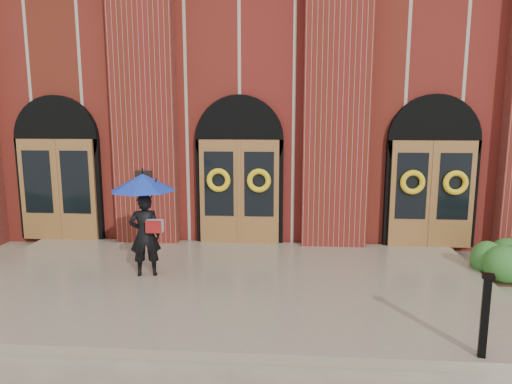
{
  "coord_description": "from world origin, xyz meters",
  "views": [
    {
      "loc": [
        1.2,
        -7.99,
        3.23
      ],
      "look_at": [
        0.53,
        1.0,
        1.7
      ],
      "focal_mm": 32.0,
      "sensor_mm": 36.0,
      "label": 1
    }
  ],
  "objects": [
    {
      "name": "ground",
      "position": [
        0.0,
        0.0,
        0.0
      ],
      "size": [
        90.0,
        90.0,
        0.0
      ],
      "primitive_type": "plane",
      "color": "gray",
      "rests_on": "ground"
    },
    {
      "name": "landing",
      "position": [
        0.0,
        0.15,
        0.07
      ],
      "size": [
        10.0,
        5.3,
        0.15
      ],
      "primitive_type": "cube",
      "color": "gray",
      "rests_on": "ground"
    },
    {
      "name": "church_building",
      "position": [
        0.0,
        8.78,
        3.5
      ],
      "size": [
        16.2,
        12.53,
        7.0
      ],
      "color": "maroon",
      "rests_on": "ground"
    },
    {
      "name": "man_with_umbrella",
      "position": [
        -1.55,
        0.31,
        1.54
      ],
      "size": [
        1.5,
        1.5,
        1.99
      ],
      "rotation": [
        0.0,
        0.0,
        3.38
      ],
      "color": "black",
      "rests_on": "landing"
    },
    {
      "name": "metal_post",
      "position": [
        3.7,
        -2.35,
        0.73
      ],
      "size": [
        0.19,
        0.19,
        1.11
      ],
      "rotation": [
        0.0,
        0.0,
        -0.3
      ],
      "color": "black",
      "rests_on": "landing"
    }
  ]
}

